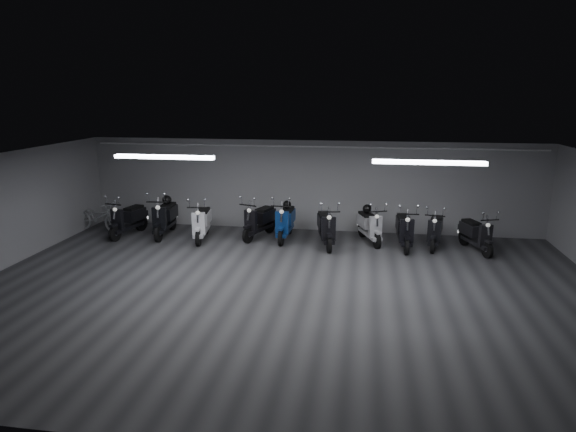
% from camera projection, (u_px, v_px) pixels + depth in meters
% --- Properties ---
extents(floor, '(14.00, 10.00, 0.01)m').
position_uv_depth(floor, '(284.00, 291.00, 10.75)').
color(floor, '#353538').
rests_on(floor, ground).
extents(ceiling, '(14.00, 10.00, 0.01)m').
position_uv_depth(ceiling, '(284.00, 163.00, 10.06)').
color(ceiling, gray).
rests_on(ceiling, ground).
extents(back_wall, '(14.00, 0.01, 2.80)m').
position_uv_depth(back_wall, '(310.00, 186.00, 15.20)').
color(back_wall, gray).
rests_on(back_wall, ground).
extents(front_wall, '(14.00, 0.01, 2.80)m').
position_uv_depth(front_wall, '(213.00, 346.00, 5.61)').
color(front_wall, gray).
rests_on(front_wall, ground).
extents(fluor_strip_left, '(2.40, 0.18, 0.08)m').
position_uv_depth(fluor_strip_left, '(164.00, 157.00, 11.48)').
color(fluor_strip_left, white).
rests_on(fluor_strip_left, ceiling).
extents(fluor_strip_right, '(2.40, 0.18, 0.08)m').
position_uv_depth(fluor_strip_right, '(429.00, 162.00, 10.59)').
color(fluor_strip_right, white).
rests_on(fluor_strip_right, ceiling).
extents(conduit, '(13.60, 0.05, 0.05)m').
position_uv_depth(conduit, '(310.00, 147.00, 14.82)').
color(conduit, white).
rests_on(conduit, back_wall).
extents(scooter_0, '(0.97, 1.92, 1.36)m').
position_uv_depth(scooter_0, '(127.00, 214.00, 14.69)').
color(scooter_0, black).
rests_on(scooter_0, floor).
extents(scooter_1, '(0.81, 2.02, 1.47)m').
position_uv_depth(scooter_1, '(165.00, 212.00, 14.70)').
color(scooter_1, black).
rests_on(scooter_1, floor).
extents(scooter_2, '(0.88, 1.92, 1.38)m').
position_uv_depth(scooter_2, '(202.00, 217.00, 14.29)').
color(scooter_2, silver).
rests_on(scooter_2, floor).
extents(scooter_3, '(1.20, 1.94, 1.37)m').
position_uv_depth(scooter_3, '(259.00, 215.00, 14.51)').
color(scooter_3, black).
rests_on(scooter_3, floor).
extents(scooter_4, '(0.70, 1.91, 1.41)m').
position_uv_depth(scooter_4, '(285.00, 216.00, 14.33)').
color(scooter_4, navy).
rests_on(scooter_4, floor).
extents(scooter_5, '(1.01, 1.97, 1.40)m').
position_uv_depth(scooter_5, '(326.00, 222.00, 13.73)').
color(scooter_5, black).
rests_on(scooter_5, floor).
extents(scooter_6, '(1.17, 1.85, 1.31)m').
position_uv_depth(scooter_6, '(370.00, 221.00, 14.04)').
color(scooter_6, '#B2B2B6').
rests_on(scooter_6, floor).
extents(scooter_7, '(0.70, 1.88, 1.38)m').
position_uv_depth(scooter_7, '(405.00, 224.00, 13.55)').
color(scooter_7, black).
rests_on(scooter_7, floor).
extents(scooter_8, '(0.92, 1.82, 1.29)m').
position_uv_depth(scooter_8, '(436.00, 225.00, 13.60)').
color(scooter_8, black).
rests_on(scooter_8, floor).
extents(scooter_9, '(1.11, 1.79, 1.27)m').
position_uv_depth(scooter_9, '(477.00, 229.00, 13.26)').
color(scooter_9, black).
rests_on(scooter_9, floor).
extents(bicycle, '(1.81, 0.96, 1.12)m').
position_uv_depth(bicycle, '(97.00, 214.00, 15.25)').
color(bicycle, silver).
rests_on(bicycle, floor).
extents(helmet_0, '(0.27, 0.27, 0.27)m').
position_uv_depth(helmet_0, '(367.00, 209.00, 14.20)').
color(helmet_0, black).
rests_on(helmet_0, scooter_6).
extents(helmet_1, '(0.24, 0.24, 0.24)m').
position_uv_depth(helmet_1, '(287.00, 204.00, 14.51)').
color(helmet_1, black).
rests_on(helmet_1, scooter_4).
extents(helmet_2, '(0.28, 0.28, 0.28)m').
position_uv_depth(helmet_2, '(167.00, 200.00, 14.88)').
color(helmet_2, black).
rests_on(helmet_2, scooter_1).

